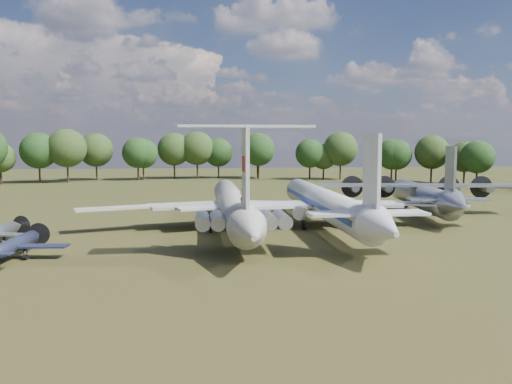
{
  "coord_description": "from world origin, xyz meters",
  "views": [
    {
      "loc": [
        -0.63,
        -60.56,
        11.14
      ],
      "look_at": [
        6.05,
        -0.47,
        5.0
      ],
      "focal_mm": 35.0,
      "sensor_mm": 36.0,
      "label": 1
    }
  ],
  "objects_px": {
    "il62_airliner": "(233,210)",
    "an12_transport": "(422,200)",
    "small_prop_west": "(12,249)",
    "tu104_jet": "(325,209)",
    "person_on_il62": "(243,197)"
  },
  "relations": [
    {
      "from": "il62_airliner",
      "to": "an12_transport",
      "type": "distance_m",
      "value": 30.98
    },
    {
      "from": "il62_airliner",
      "to": "small_prop_west",
      "type": "bearing_deg",
      "value": -147.96
    },
    {
      "from": "tu104_jet",
      "to": "small_prop_west",
      "type": "height_order",
      "value": "tu104_jet"
    },
    {
      "from": "tu104_jet",
      "to": "person_on_il62",
      "type": "xyz_separation_m",
      "value": [
        -11.77,
        -13.73,
        3.24
      ]
    },
    {
      "from": "an12_transport",
      "to": "small_prop_west",
      "type": "xyz_separation_m",
      "value": [
        -51.26,
        -23.47,
        -1.29
      ]
    },
    {
      "from": "small_prop_west",
      "to": "person_on_il62",
      "type": "relative_size",
      "value": 8.45
    },
    {
      "from": "tu104_jet",
      "to": "an12_transport",
      "type": "bearing_deg",
      "value": 28.92
    },
    {
      "from": "il62_airliner",
      "to": "an12_transport",
      "type": "xyz_separation_m",
      "value": [
        29.43,
        9.68,
        -0.17
      ]
    },
    {
      "from": "an12_transport",
      "to": "person_on_il62",
      "type": "distance_m",
      "value": 37.77
    },
    {
      "from": "il62_airliner",
      "to": "person_on_il62",
      "type": "xyz_separation_m",
      "value": [
        0.06,
        -13.81,
        3.28
      ]
    },
    {
      "from": "il62_airliner",
      "to": "small_prop_west",
      "type": "relative_size",
      "value": 3.67
    },
    {
      "from": "il62_airliner",
      "to": "small_prop_west",
      "type": "xyz_separation_m",
      "value": [
        -21.83,
        -13.79,
        -1.46
      ]
    },
    {
      "from": "il62_airliner",
      "to": "tu104_jet",
      "type": "distance_m",
      "value": 11.83
    },
    {
      "from": "small_prop_west",
      "to": "an12_transport",
      "type": "bearing_deg",
      "value": 29.86
    },
    {
      "from": "tu104_jet",
      "to": "small_prop_west",
      "type": "xyz_separation_m",
      "value": [
        -33.65,
        -13.71,
        -1.5
      ]
    }
  ]
}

